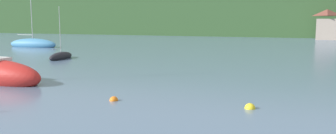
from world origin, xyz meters
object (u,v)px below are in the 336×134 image
mooring_buoy_mid (114,101)px  sailboat_far_0 (33,44)px  shore_building_west (327,25)px  sailboat_far_3 (61,57)px  mooring_buoy_near (250,109)px

mooring_buoy_mid → sailboat_far_0: bearing=139.4°
shore_building_west → mooring_buoy_mid: shore_building_west is taller
sailboat_far_3 → mooring_buoy_mid: size_ratio=13.34×
sailboat_far_3 → mooring_buoy_mid: sailboat_far_3 is taller
mooring_buoy_near → mooring_buoy_mid: 6.77m
sailboat_far_0 → mooring_buoy_mid: (32.12, -27.54, -0.44)m
sailboat_far_0 → sailboat_far_3: (16.12, -12.52, -0.20)m
sailboat_far_3 → mooring_buoy_near: bearing=-135.3°
shore_building_west → mooring_buoy_mid: (-11.51, -71.89, -3.32)m
shore_building_west → mooring_buoy_near: 71.07m
shore_building_west → sailboat_far_0: bearing=-134.5°
shore_building_west → sailboat_far_3: 63.25m
shore_building_west → sailboat_far_3: shore_building_west is taller
sailboat_far_0 → mooring_buoy_mid: 42.31m
mooring_buoy_near → mooring_buoy_mid: (-6.68, -1.07, 0.00)m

